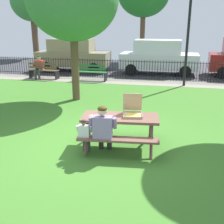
# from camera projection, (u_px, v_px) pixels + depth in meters

# --- Properties ---
(ground) EXTENTS (28.00, 12.29, 0.02)m
(ground) POSITION_uv_depth(u_px,v_px,m) (114.00, 116.00, 8.84)
(ground) COLOR #3E7628
(cobblestone_walkway) EXTENTS (28.00, 1.40, 0.01)m
(cobblestone_walkway) POSITION_uv_depth(u_px,v_px,m) (135.00, 82.00, 13.90)
(cobblestone_walkway) COLOR gray
(street_asphalt) EXTENTS (28.00, 6.66, 0.01)m
(street_asphalt) POSITION_uv_depth(u_px,v_px,m) (143.00, 69.00, 17.65)
(street_asphalt) COLOR #38383D
(picnic_table_foreground) EXTENTS (1.93, 1.65, 0.79)m
(picnic_table_foreground) POSITION_uv_depth(u_px,v_px,m) (120.00, 123.00, 6.52)
(picnic_table_foreground) COLOR brown
(picnic_table_foreground) RESTS_ON ground
(pizza_box_open) EXTENTS (0.53, 0.59, 0.51)m
(pizza_box_open) POSITION_uv_depth(u_px,v_px,m) (132.00, 111.00, 6.53)
(pizza_box_open) COLOR tan
(pizza_box_open) RESTS_ON picnic_table_foreground
(pizza_slice_on_table) EXTENTS (0.23, 0.20, 0.02)m
(pizza_slice_on_table) POSITION_uv_depth(u_px,v_px,m) (93.00, 116.00, 6.45)
(pizza_slice_on_table) COLOR #E4C15B
(pizza_slice_on_table) RESTS_ON picnic_table_foreground
(adult_at_table) EXTENTS (0.63, 0.62, 1.19)m
(adult_at_table) POSITION_uv_depth(u_px,v_px,m) (103.00, 128.00, 6.06)
(adult_at_table) COLOR #2D2D2D
(adult_at_table) RESTS_ON ground
(child_at_table) EXTENTS (0.36, 0.35, 0.87)m
(child_at_table) POSITION_uv_depth(u_px,v_px,m) (85.00, 133.00, 6.12)
(child_at_table) COLOR #3C3C3C
(child_at_table) RESTS_ON ground
(iron_fence_streetside) EXTENTS (20.45, 0.03, 1.02)m
(iron_fence_streetside) POSITION_uv_depth(u_px,v_px,m) (137.00, 69.00, 14.39)
(iron_fence_streetside) COLOR black
(iron_fence_streetside) RESTS_ON ground
(park_bench_left) EXTENTS (1.61, 0.52, 0.85)m
(park_bench_left) POSITION_uv_depth(u_px,v_px,m) (44.00, 71.00, 14.61)
(park_bench_left) COLOR brown
(park_bench_left) RESTS_ON ground
(park_bench_center) EXTENTS (1.61, 0.50, 0.85)m
(park_bench_center) POSITION_uv_depth(u_px,v_px,m) (91.00, 73.00, 14.09)
(park_bench_center) COLOR #2C6836
(park_bench_center) RESTS_ON ground
(person_on_park_bench) EXTENTS (0.63, 0.62, 1.19)m
(person_on_park_bench) POSITION_uv_depth(u_px,v_px,m) (39.00, 66.00, 14.60)
(person_on_park_bench) COLOR #3F3F3F
(person_on_park_bench) RESTS_ON ground
(lamp_post_walkway) EXTENTS (0.28, 0.28, 4.73)m
(lamp_post_walkway) POSITION_uv_depth(u_px,v_px,m) (189.00, 23.00, 12.21)
(lamp_post_walkway) COLOR black
(lamp_post_walkway) RESTS_ON ground
(parked_car_far_left) EXTENTS (4.44, 1.99, 1.94)m
(parked_car_far_left) POSITION_uv_depth(u_px,v_px,m) (73.00, 54.00, 16.84)
(parked_car_far_left) COLOR #948661
(parked_car_far_left) RESTS_ON ground
(parked_car_left) EXTENTS (4.43, 1.96, 1.94)m
(parked_car_left) POSITION_uv_depth(u_px,v_px,m) (159.00, 56.00, 15.83)
(parked_car_left) COLOR white
(parked_car_left) RESTS_ON ground
(far_tree_left) EXTENTS (3.40, 3.40, 5.98)m
(far_tree_left) POSITION_uv_depth(u_px,v_px,m) (32.00, 2.00, 21.80)
(far_tree_left) COLOR brown
(far_tree_left) RESTS_ON ground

